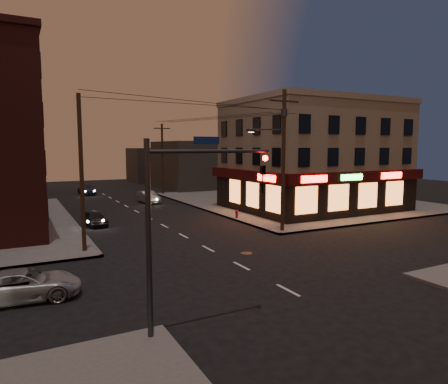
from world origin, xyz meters
TOP-DOWN VIEW (x-y plane):
  - ground at (0.00, 0.00)m, footprint 120.00×120.00m
  - sidewalk_ne at (18.00, 19.00)m, footprint 24.00×28.00m
  - pizza_building at (15.93, 13.43)m, footprint 15.85×12.85m
  - bg_building_ne_a at (14.00, 38.00)m, footprint 10.00×12.00m
  - bg_building_ne_b at (12.00, 52.00)m, footprint 8.00×8.00m
  - utility_pole_main at (6.68, 5.80)m, footprint 4.20×0.44m
  - utility_pole_far at (6.80, 32.00)m, footprint 0.26×0.26m
  - utility_pole_west at (-6.80, 6.50)m, footprint 0.24×0.24m
  - traffic_signal at (-5.57, -5.60)m, footprint 4.49×0.32m
  - suv_cross at (-10.12, 0.08)m, footprint 4.62×2.43m
  - sedan_near at (-4.83, 14.75)m, footprint 1.82×3.63m
  - sedan_mid at (2.72, 25.22)m, footprint 1.83×4.19m
  - sedan_far at (-1.93, 36.97)m, footprint 1.95×4.71m
  - fire_hydrant at (6.40, 11.78)m, footprint 0.32×0.32m

SIDE VIEW (x-z plane):
  - ground at x=0.00m, z-range 0.00..0.00m
  - sidewalk_ne at x=18.00m, z-range 0.00..0.15m
  - fire_hydrant at x=6.40m, z-range 0.18..0.89m
  - sedan_near at x=-4.83m, z-range 0.00..1.19m
  - suv_cross at x=-10.12m, z-range 0.00..1.24m
  - sedan_mid at x=2.72m, z-range 0.00..1.34m
  - sedan_far at x=-1.93m, z-range 0.00..1.36m
  - bg_building_ne_b at x=12.00m, z-range 0.00..6.00m
  - bg_building_ne_a at x=14.00m, z-range 0.00..7.00m
  - traffic_signal at x=-5.57m, z-range 0.92..7.39m
  - utility_pole_far at x=6.80m, z-range 0.15..9.15m
  - utility_pole_west at x=-6.80m, z-range 0.15..9.15m
  - pizza_building at x=15.93m, z-range 0.10..10.60m
  - utility_pole_main at x=6.68m, z-range 0.76..10.76m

